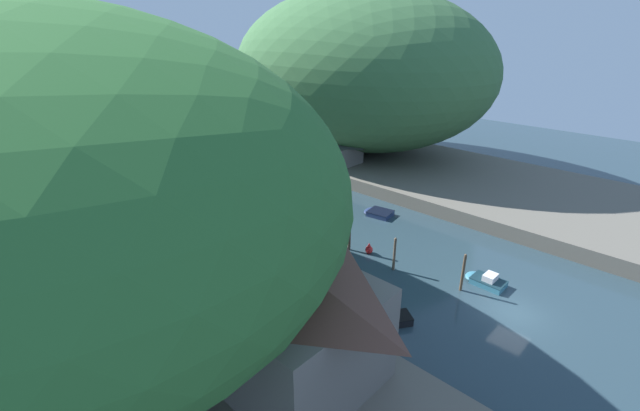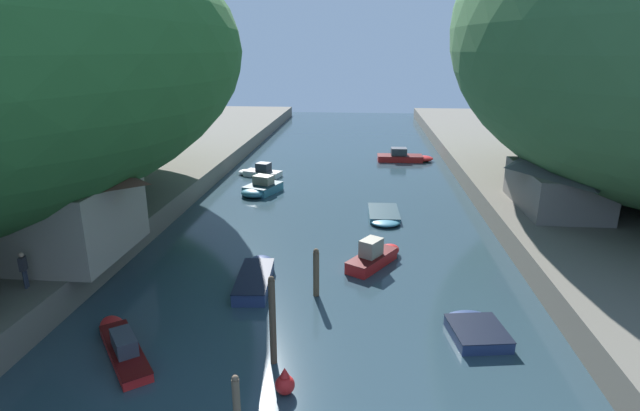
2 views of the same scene
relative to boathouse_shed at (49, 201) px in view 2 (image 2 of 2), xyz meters
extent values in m
plane|color=#283D47|center=(13.61, 8.72, -4.37)|extent=(130.00, 130.00, 0.00)
cube|color=#666056|center=(-8.46, 8.72, -3.59)|extent=(22.00, 120.00, 1.56)
cube|color=gray|center=(0.00, 0.00, -0.89)|extent=(7.30, 6.50, 3.82)
pyramid|color=brown|center=(0.00, 0.00, 1.82)|extent=(7.89, 7.01, 1.61)
cube|color=slate|center=(28.72, 10.33, -1.48)|extent=(4.67, 7.75, 2.66)
pyramid|color=#4C4C51|center=(28.72, 10.33, 0.55)|extent=(5.05, 8.37, 1.39)
cube|color=red|center=(16.52, 3.17, -4.04)|extent=(2.98, 3.73, 0.66)
ellipsoid|color=red|center=(17.47, 4.70, -4.04)|extent=(1.98, 2.17, 0.66)
cube|color=#450A0A|center=(16.52, 3.17, -3.69)|extent=(3.04, 3.81, 0.03)
cube|color=#9E937F|center=(16.47, 3.07, -3.21)|extent=(1.42, 1.54, 1.00)
cube|color=red|center=(19.86, 31.23, -4.06)|extent=(4.83, 2.07, 0.62)
ellipsoid|color=red|center=(22.26, 31.28, -4.06)|extent=(2.43, 1.92, 0.62)
cube|color=#450A0A|center=(19.86, 31.23, -3.73)|extent=(4.93, 2.11, 0.03)
cube|color=#333842|center=(19.71, 31.23, -3.34)|extent=(1.71, 1.41, 0.83)
cube|color=white|center=(6.24, 23.19, -4.12)|extent=(3.79, 2.55, 0.49)
ellipsoid|color=white|center=(4.58, 23.71, -4.12)|extent=(2.11, 1.95, 0.49)
cube|color=#525252|center=(6.24, 23.19, -3.86)|extent=(3.86, 2.60, 0.03)
cube|color=#333842|center=(6.35, 23.16, -3.46)|extent=(1.49, 1.42, 0.83)
cube|color=navy|center=(20.94, -3.87, -4.12)|extent=(2.52, 2.77, 0.50)
ellipsoid|color=navy|center=(20.75, -2.65, -4.12)|extent=(2.23, 1.53, 0.50)
cube|color=black|center=(20.94, -3.87, -3.85)|extent=(2.57, 2.82, 0.03)
cube|color=teal|center=(7.41, 17.54, -4.02)|extent=(3.18, 3.74, 0.70)
ellipsoid|color=teal|center=(6.84, 16.07, -4.02)|extent=(2.51, 2.22, 0.70)
cube|color=#132A33|center=(7.41, 17.54, -3.65)|extent=(3.24, 3.81, 0.03)
cube|color=#9E937F|center=(7.44, 17.64, -3.28)|extent=(1.83, 1.58, 0.77)
cube|color=teal|center=(17.48, 12.14, -4.17)|extent=(2.25, 3.87, 0.38)
ellipsoid|color=teal|center=(17.54, 10.24, -4.17)|extent=(2.09, 1.97, 0.38)
cube|color=#132A33|center=(17.48, 12.14, -3.97)|extent=(2.30, 3.95, 0.03)
cube|color=navy|center=(10.46, 0.01, -4.04)|extent=(1.93, 4.39, 0.65)
ellipsoid|color=navy|center=(10.30, 2.15, -4.04)|extent=(1.69, 2.25, 0.65)
cube|color=black|center=(10.46, 0.01, -3.71)|extent=(1.97, 4.48, 0.03)
cube|color=red|center=(6.62, -6.47, -4.17)|extent=(3.59, 4.19, 0.39)
ellipsoid|color=red|center=(5.26, -4.71, -4.17)|extent=(2.19, 2.40, 0.39)
cube|color=#450A0A|center=(6.62, -6.47, -3.96)|extent=(3.67, 4.28, 0.03)
cube|color=#333842|center=(6.71, -6.58, -3.63)|extent=(1.56, 1.70, 0.69)
sphere|color=brown|center=(12.50, -11.36, -1.37)|extent=(0.20, 0.20, 0.20)
cylinder|color=#4C3D2D|center=(12.61, -6.30, -2.59)|extent=(0.26, 0.26, 3.56)
sphere|color=#4C3D2D|center=(12.61, -6.30, -0.76)|extent=(0.24, 0.24, 0.24)
cylinder|color=brown|center=(13.73, -0.60, -3.21)|extent=(0.30, 0.30, 2.32)
sphere|color=brown|center=(13.73, -0.60, -1.98)|extent=(0.27, 0.27, 0.27)
sphere|color=red|center=(13.34, -8.08, -4.01)|extent=(0.71, 0.71, 0.71)
cone|color=red|center=(13.34, -8.08, -3.48)|extent=(0.36, 0.36, 0.36)
cylinder|color=#282D3D|center=(1.06, -4.06, -2.38)|extent=(0.13, 0.13, 0.85)
cylinder|color=#282D3D|center=(1.03, -3.88, -2.38)|extent=(0.13, 0.13, 0.85)
cube|color=#2D2D33|center=(1.04, -3.97, -1.64)|extent=(0.29, 0.42, 0.62)
sphere|color=tan|center=(1.04, -3.97, -1.22)|extent=(0.22, 0.22, 0.22)
camera|label=1|loc=(-15.03, -28.53, 15.34)|focal=24.00mm
camera|label=2|loc=(15.92, -22.91, 7.43)|focal=28.00mm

